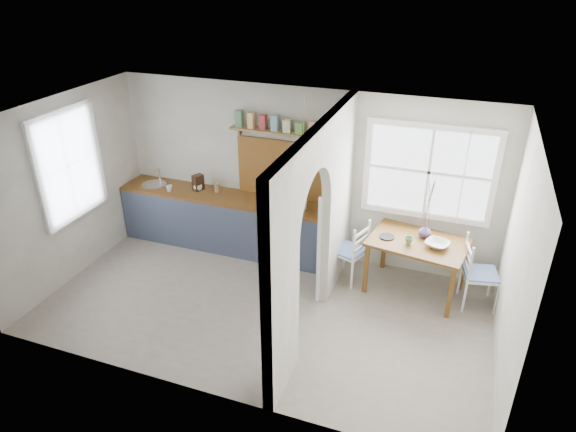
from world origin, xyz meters
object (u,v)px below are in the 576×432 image
(chair_right, at_px, (481,273))
(kettle, at_px, (300,203))
(chair_left, at_px, (349,250))
(vase, at_px, (425,231))
(dining_table, at_px, (415,266))

(chair_right, relative_size, kettle, 4.08)
(chair_left, xyz_separation_m, vase, (1.00, 0.15, 0.42))
(chair_left, height_order, vase, vase)
(chair_right, bearing_deg, kettle, 74.55)
(dining_table, xyz_separation_m, kettle, (-1.73, 0.14, 0.62))
(chair_right, distance_m, kettle, 2.63)
(chair_right, xyz_separation_m, vase, (-0.79, 0.17, 0.40))
(vase, bearing_deg, chair_right, -12.06)
(chair_left, bearing_deg, dining_table, 109.23)
(vase, bearing_deg, kettle, -179.69)
(dining_table, xyz_separation_m, chair_left, (-0.94, -0.00, 0.07))
(chair_right, height_order, vase, vase)
(chair_right, xyz_separation_m, kettle, (-2.57, 0.16, 0.53))
(dining_table, xyz_separation_m, vase, (0.06, 0.15, 0.49))
(dining_table, distance_m, vase, 0.51)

